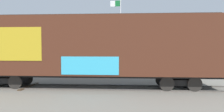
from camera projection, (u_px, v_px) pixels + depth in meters
ground_plane at (112, 88)px, 12.65m from camera, size 260.00×260.00×0.00m
track at (74, 87)px, 12.84m from camera, size 60.02×3.58×0.08m
freight_car at (91, 47)px, 12.64m from camera, size 17.78×3.30×4.97m
flagpole at (119, 25)px, 24.36m from camera, size 1.42×0.24×9.04m
hillside at (126, 42)px, 83.83m from camera, size 124.81×30.65×14.81m
parked_car_black at (68, 65)px, 19.66m from camera, size 4.72×2.21×1.82m
parked_car_blue at (119, 67)px, 19.13m from camera, size 4.59×2.09×1.54m
parked_car_green at (172, 66)px, 19.08m from camera, size 4.83×2.04×1.68m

